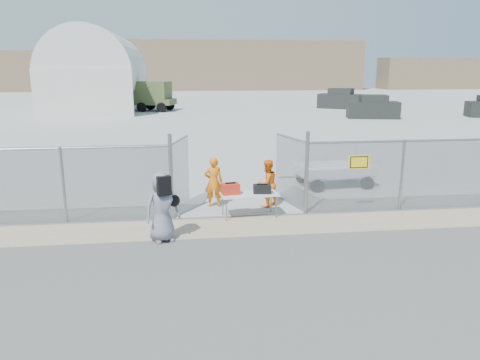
{
  "coord_description": "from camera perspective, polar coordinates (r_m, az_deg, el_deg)",
  "views": [
    {
      "loc": [
        -1.65,
        -11.23,
        4.35
      ],
      "look_at": [
        0.0,
        2.0,
        1.1
      ],
      "focal_mm": 35.0,
      "sensor_mm": 36.0,
      "label": 1
    }
  ],
  "objects": [
    {
      "name": "parked_vehicle_mid",
      "position": [
        51.19,
        12.16,
        9.67
      ],
      "size": [
        4.95,
        4.15,
        2.06
      ],
      "primitive_type": null,
      "rotation": [
        0.0,
        0.0,
        -0.56
      ],
      "color": "#242724",
      "rests_on": "ground"
    },
    {
      "name": "security_worker_left",
      "position": [
        14.73,
        -3.25,
        -0.26
      ],
      "size": [
        0.6,
        0.4,
        1.6
      ],
      "primitive_type": "imported",
      "rotation": [
        0.0,
        0.0,
        3.11
      ],
      "color": "orange",
      "rests_on": "ground"
    },
    {
      "name": "folding_table",
      "position": [
        13.82,
        1.14,
        -3.09
      ],
      "size": [
        1.73,
        0.84,
        0.71
      ],
      "primitive_type": null,
      "rotation": [
        0.0,
        0.0,
        0.09
      ],
      "color": "silver",
      "rests_on": "ground"
    },
    {
      "name": "quonset_hangar",
      "position": [
        51.91,
        -16.79,
        12.74
      ],
      "size": [
        9.0,
        18.0,
        8.0
      ],
      "primitive_type": null,
      "color": "silver",
      "rests_on": "ground"
    },
    {
      "name": "ground",
      "position": [
        12.15,
        1.18,
        -7.27
      ],
      "size": [
        160.0,
        160.0,
        0.0
      ],
      "primitive_type": "plane",
      "color": "#545454"
    },
    {
      "name": "orange_bag",
      "position": [
        13.63,
        -1.18,
        -1.09
      ],
      "size": [
        0.55,
        0.42,
        0.31
      ],
      "primitive_type": "cube",
      "rotation": [
        0.0,
        0.0,
        0.17
      ],
      "color": "red",
      "rests_on": "folding_table"
    },
    {
      "name": "tarmac_inside",
      "position": [
        53.43,
        -5.38,
        8.96
      ],
      "size": [
        160.0,
        80.0,
        0.01
      ],
      "primitive_type": "cube",
      "color": "#ADACAA",
      "rests_on": "ground"
    },
    {
      "name": "distant_hills",
      "position": [
        89.48,
        -2.93,
        13.76
      ],
      "size": [
        140.0,
        6.0,
        9.0
      ],
      "primitive_type": null,
      "color": "#7F684F",
      "rests_on": "ground"
    },
    {
      "name": "utility_trailer",
      "position": [
        17.73,
        11.38,
        0.65
      ],
      "size": [
        3.71,
        2.17,
        0.86
      ],
      "primitive_type": null,
      "rotation": [
        0.0,
        0.0,
        0.1
      ],
      "color": "silver",
      "rests_on": "ground"
    },
    {
      "name": "security_worker_right",
      "position": [
        14.73,
        3.31,
        -0.43
      ],
      "size": [
        0.93,
        0.86,
        1.52
      ],
      "primitive_type": "imported",
      "rotation": [
        0.0,
        0.0,
        3.65
      ],
      "color": "orange",
      "rests_on": "ground"
    },
    {
      "name": "chain_link_fence",
      "position": [
        13.72,
        0.0,
        0.0
      ],
      "size": [
        40.0,
        0.2,
        2.2
      ],
      "primitive_type": null,
      "color": "gray",
      "rests_on": "ground"
    },
    {
      "name": "military_truck",
      "position": [
        48.29,
        -11.61,
        9.97
      ],
      "size": [
        6.47,
        4.09,
        2.89
      ],
      "primitive_type": null,
      "rotation": [
        0.0,
        0.0,
        -0.33
      ],
      "color": "#505E32",
      "rests_on": "ground"
    },
    {
      "name": "black_duffel",
      "position": [
        13.76,
        2.71,
        -1.1
      ],
      "size": [
        0.54,
        0.35,
        0.25
      ],
      "primitive_type": "cube",
      "rotation": [
        0.0,
        0.0,
        -0.09
      ],
      "color": "black",
      "rests_on": "folding_table"
    },
    {
      "name": "parked_vehicle_near",
      "position": [
        42.03,
        15.9,
        8.56
      ],
      "size": [
        4.62,
        2.85,
        1.94
      ],
      "primitive_type": null,
      "rotation": [
        0.0,
        0.0,
        -0.23
      ],
      "color": "#242724",
      "rests_on": "ground"
    },
    {
      "name": "dirt_strip",
      "position": [
        13.08,
        0.54,
        -5.69
      ],
      "size": [
        44.0,
        1.6,
        0.01
      ],
      "primitive_type": "cube",
      "color": "tan",
      "rests_on": "ground"
    },
    {
      "name": "visitor",
      "position": [
        11.96,
        -9.48,
        -3.25
      ],
      "size": [
        1.03,
        0.85,
        1.8
      ],
      "primitive_type": "imported",
      "rotation": [
        0.0,
        0.0,
        0.37
      ],
      "color": "slate",
      "rests_on": "ground"
    }
  ]
}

